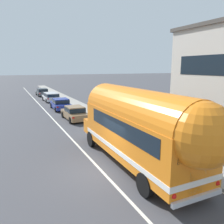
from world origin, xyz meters
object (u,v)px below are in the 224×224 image
(car_third, at_px, (51,96))
(car_fourth, at_px, (42,92))
(car_lead, at_px, (75,113))
(painted_bus, at_px, (141,125))
(car_second, at_px, (61,104))

(car_third, height_order, car_fourth, same)
(car_fourth, bearing_deg, car_lead, -89.90)
(car_lead, bearing_deg, car_fourth, 90.10)
(painted_bus, bearing_deg, car_second, 89.97)
(painted_bus, relative_size, car_fourth, 2.41)
(car_fourth, bearing_deg, painted_bus, -89.98)
(car_lead, distance_m, car_fourth, 21.10)
(car_lead, relative_size, car_third, 0.99)
(painted_bus, relative_size, car_lead, 2.51)
(car_lead, relative_size, car_fourth, 0.96)
(painted_bus, distance_m, car_fourth, 33.25)
(painted_bus, relative_size, car_third, 2.48)
(car_second, distance_m, car_third, 7.24)
(car_fourth, bearing_deg, car_second, -89.92)
(car_second, bearing_deg, car_lead, -89.85)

